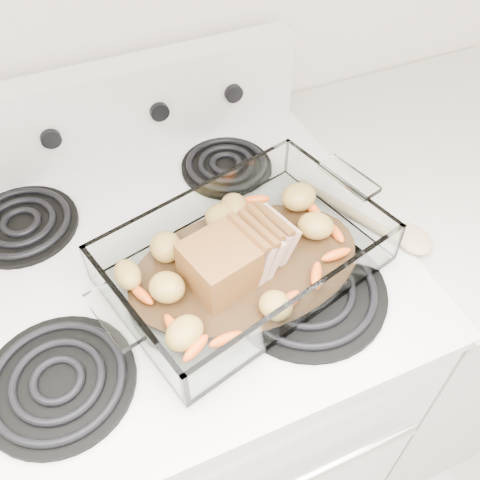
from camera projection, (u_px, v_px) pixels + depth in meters
name	position (u px, v px, depth m)	size (l,w,h in m)	color
electric_range	(180.00, 385.00, 1.21)	(0.78, 0.70, 1.12)	silver
counter_right	(420.00, 293.00, 1.40)	(0.58, 0.68, 0.93)	silver
baking_dish	(245.00, 260.00, 0.83)	(0.41, 0.27, 0.08)	white
pork_roast	(230.00, 255.00, 0.81)	(0.18, 0.10, 0.08)	brown
roast_vegetables	(235.00, 244.00, 0.85)	(0.32, 0.18, 0.04)	orange
wooden_spoon	(384.00, 225.00, 0.91)	(0.14, 0.24, 0.02)	#CDB38C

